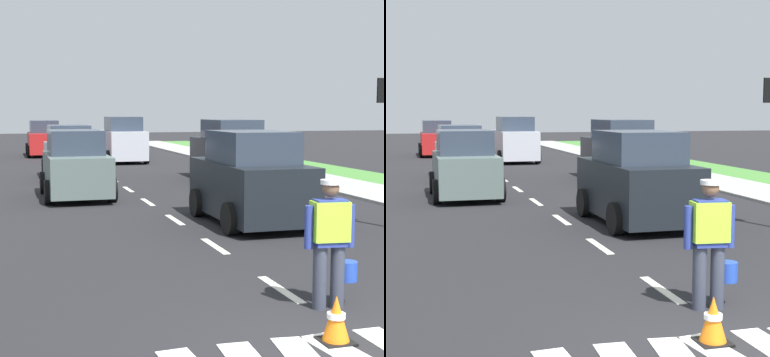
# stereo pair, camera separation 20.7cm
# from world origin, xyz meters

# --- Properties ---
(ground_plane) EXTENTS (96.00, 96.00, 0.00)m
(ground_plane) POSITION_xyz_m (0.00, 21.00, 0.00)
(ground_plane) COLOR black
(lane_center_line) EXTENTS (0.14, 46.40, 0.01)m
(lane_center_line) POSITION_xyz_m (0.00, 25.20, 0.00)
(lane_center_line) COLOR silver
(lane_center_line) RESTS_ON ground
(road_worker) EXTENTS (0.77, 0.36, 1.67)m
(road_worker) POSITION_xyz_m (0.26, 1.75, 0.93)
(road_worker) COLOR #383D4C
(road_worker) RESTS_ON ground
(traffic_cone_near) EXTENTS (0.36, 0.36, 0.53)m
(traffic_cone_near) POSITION_xyz_m (-0.27, 0.63, 0.26)
(traffic_cone_near) COLOR black
(traffic_cone_near) RESTS_ON ground
(car_oncoming_third) EXTENTS (2.01, 4.12, 2.01)m
(car_oncoming_third) POSITION_xyz_m (-1.78, 31.35, 0.94)
(car_oncoming_third) COLOR red
(car_oncoming_third) RESTS_ON ground
(car_parked_far) EXTENTS (2.10, 4.34, 2.23)m
(car_parked_far) POSITION_xyz_m (4.13, 16.42, 1.04)
(car_parked_far) COLOR black
(car_parked_far) RESTS_ON ground
(car_outgoing_ahead) EXTENTS (1.99, 3.84, 2.09)m
(car_outgoing_ahead) POSITION_xyz_m (1.54, 7.82, 0.97)
(car_outgoing_ahead) COLOR black
(car_outgoing_ahead) RESTS_ON ground
(car_oncoming_second) EXTENTS (1.91, 4.04, 2.01)m
(car_oncoming_second) POSITION_xyz_m (-1.52, 18.63, 0.93)
(car_oncoming_second) COLOR silver
(car_oncoming_second) RESTS_ON ground
(car_outgoing_far) EXTENTS (2.05, 4.07, 2.26)m
(car_outgoing_far) POSITION_xyz_m (1.78, 25.77, 1.05)
(car_outgoing_far) COLOR silver
(car_outgoing_far) RESTS_ON ground
(car_oncoming_lead) EXTENTS (1.97, 3.84, 1.98)m
(car_oncoming_lead) POSITION_xyz_m (-1.81, 13.25, 0.92)
(car_oncoming_lead) COLOR slate
(car_oncoming_lead) RESTS_ON ground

